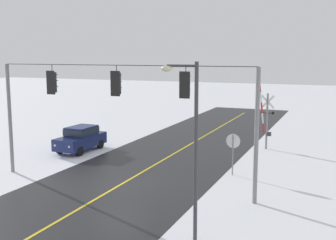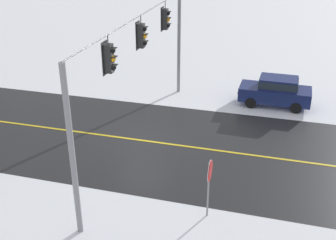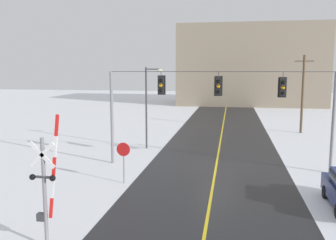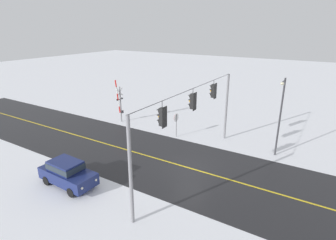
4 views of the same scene
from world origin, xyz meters
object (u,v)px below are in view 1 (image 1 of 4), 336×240
Objects in this scene: stop_sign at (233,145)px; railroad_crossing at (266,117)px; streetlamp_near at (190,136)px; parked_car_navy at (81,138)px.

railroad_crossing reaches higher than stop_sign.
streetlamp_near is at bearing 90.32° from railroad_crossing.
railroad_crossing is 1.14× the size of parked_car_navy.
railroad_crossing is 13.20m from parked_car_navy.
parked_car_navy is (11.86, 5.63, -1.35)m from railroad_crossing.
railroad_crossing is at bearing -154.59° from parked_car_navy.
stop_sign is 9.38m from streetlamp_near.
stop_sign reaches higher than parked_car_navy.
streetlamp_near is (-0.64, 9.09, 2.20)m from stop_sign.
parked_car_navy is at bearing -42.60° from streetlamp_near.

